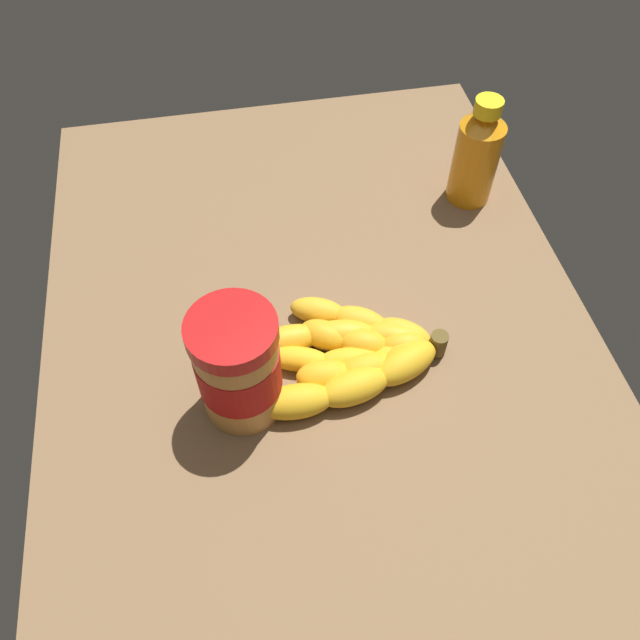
% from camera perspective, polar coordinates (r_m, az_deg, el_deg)
% --- Properties ---
extents(ground_plane, '(0.93, 0.64, 0.04)m').
position_cam_1_polar(ground_plane, '(0.76, 0.22, -2.54)').
color(ground_plane, brown).
extents(banana_bunch, '(0.16, 0.22, 0.04)m').
position_cam_1_polar(banana_bunch, '(0.71, 3.23, -3.05)').
color(banana_bunch, gold).
rests_on(banana_bunch, ground_plane).
extents(peanut_butter_jar, '(0.09, 0.09, 0.14)m').
position_cam_1_polar(peanut_butter_jar, '(0.64, -7.38, -4.20)').
color(peanut_butter_jar, '#BF8442').
rests_on(peanut_butter_jar, ground_plane).
extents(honey_bottle, '(0.06, 0.06, 0.15)m').
position_cam_1_polar(honey_bottle, '(0.88, 13.93, 14.24)').
color(honey_bottle, orange).
rests_on(honey_bottle, ground_plane).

